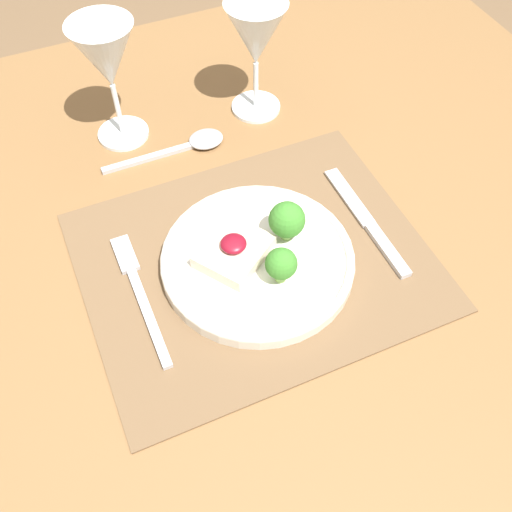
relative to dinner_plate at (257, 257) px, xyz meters
name	(u,v)px	position (x,y,z in m)	size (l,w,h in m)	color
ground_plane	(255,453)	(0.00, 0.01, -0.76)	(8.00, 8.00, 0.00)	brown
dining_table	(255,296)	(0.00, 0.01, -0.10)	(1.29, 1.19, 0.74)	brown
placemat	(255,261)	(0.00, 0.01, -0.02)	(0.45, 0.36, 0.00)	brown
dinner_plate	(257,257)	(0.00, 0.00, 0.00)	(0.25, 0.25, 0.07)	silver
fork	(138,288)	(-0.15, 0.02, -0.01)	(0.02, 0.21, 0.01)	#B2B2B7
knife	(371,227)	(0.17, -0.01, -0.01)	(0.02, 0.21, 0.01)	#B2B2B7
spoon	(194,143)	(0.00, 0.25, -0.01)	(0.19, 0.04, 0.02)	#B2B2B7
wine_glass_near	(256,38)	(0.13, 0.29, 0.11)	(0.09, 0.09, 0.18)	white
wine_glass_far	(107,60)	(-0.09, 0.32, 0.12)	(0.09, 0.09, 0.19)	white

